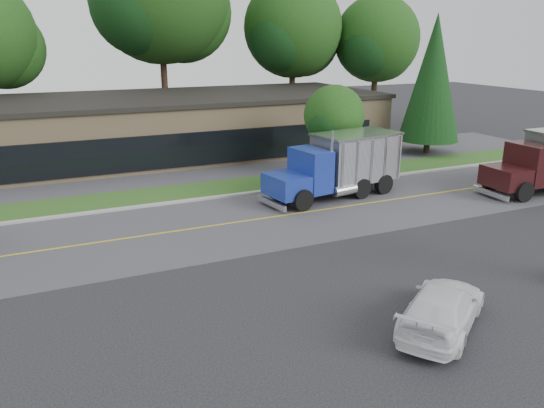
{
  "coord_description": "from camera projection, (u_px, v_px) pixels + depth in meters",
  "views": [
    {
      "loc": [
        -6.87,
        -13.23,
        8.35
      ],
      "look_at": [
        1.67,
        5.77,
        1.8
      ],
      "focal_mm": 35.0,
      "sensor_mm": 36.0,
      "label": 1
    }
  ],
  "objects": [
    {
      "name": "tree_far_d",
      "position": [
        294.0,
        33.0,
        49.19
      ],
      "size": [
        9.67,
        9.1,
        13.79
      ],
      "color": "#382619",
      "rests_on": "ground"
    },
    {
      "name": "ground",
      "position": [
        299.0,
        315.0,
        16.71
      ],
      "size": [
        140.0,
        140.0,
        0.0
      ],
      "primitive_type": "plane",
      "color": "#36363B",
      "rests_on": "ground"
    },
    {
      "name": "tree_far_e",
      "position": [
        377.0,
        43.0,
        50.85
      ],
      "size": [
        8.61,
        8.11,
        12.29
      ],
      "color": "#382619",
      "rests_on": "ground"
    },
    {
      "name": "grass_verge",
      "position": [
        178.0,
        193.0,
        29.76
      ],
      "size": [
        60.0,
        3.4,
        0.03
      ],
      "primitive_type": "cube",
      "color": "#27511C",
      "rests_on": "ground"
    },
    {
      "name": "evergreen_right",
      "position": [
        433.0,
        78.0,
        38.52
      ],
      "size": [
        4.44,
        4.44,
        10.09
      ],
      "color": "#382619",
      "rests_on": "ground"
    },
    {
      "name": "center_line",
      "position": [
        211.0,
        226.0,
        24.54
      ],
      "size": [
        60.0,
        0.12,
        0.01
      ],
      "primitive_type": "cube",
      "color": "gold",
      "rests_on": "ground"
    },
    {
      "name": "tree_verge",
      "position": [
        334.0,
        118.0,
        32.65
      ],
      "size": [
        3.97,
        3.73,
        5.66
      ],
      "color": "#382619",
      "rests_on": "ground"
    },
    {
      "name": "far_parking",
      "position": [
        158.0,
        173.0,
        34.11
      ],
      "size": [
        60.0,
        7.0,
        0.02
      ],
      "primitive_type": "cube",
      "color": "#5A5A5F",
      "rests_on": "ground"
    },
    {
      "name": "strip_mall",
      "position": [
        165.0,
        127.0,
        39.51
      ],
      "size": [
        32.0,
        12.0,
        4.0
      ],
      "primitive_type": "cube",
      "color": "tan",
      "rests_on": "ground"
    },
    {
      "name": "road",
      "position": [
        211.0,
        226.0,
        24.54
      ],
      "size": [
        60.0,
        8.0,
        0.02
      ],
      "primitive_type": "cube",
      "color": "#5A5A5F",
      "rests_on": "ground"
    },
    {
      "name": "dump_truck_blue",
      "position": [
        340.0,
        164.0,
        28.86
      ],
      "size": [
        8.13,
        3.77,
        3.36
      ],
      "rotation": [
        0.0,
        0.0,
        3.3
      ],
      "color": "black",
      "rests_on": "ground"
    },
    {
      "name": "rally_car",
      "position": [
        442.0,
        308.0,
        15.78
      ],
      "size": [
        4.85,
        4.2,
        1.34
      ],
      "primitive_type": "imported",
      "rotation": [
        0.0,
        0.0,
        2.19
      ],
      "color": "white",
      "rests_on": "ground"
    },
    {
      "name": "curb",
      "position": [
        186.0,
        202.0,
        28.19
      ],
      "size": [
        60.0,
        0.3,
        0.12
      ],
      "primitive_type": "cube",
      "color": "#9E9E99",
      "rests_on": "ground"
    }
  ]
}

